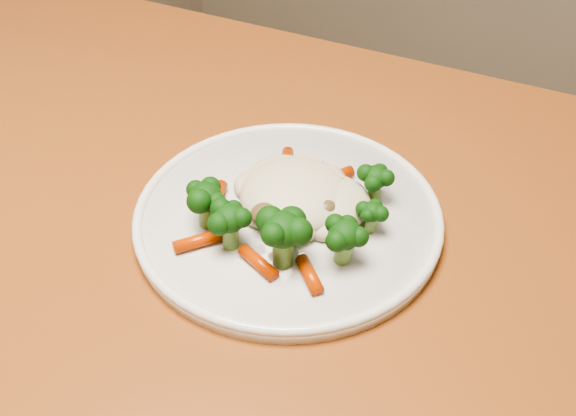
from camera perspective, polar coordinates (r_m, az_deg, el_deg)
name	(u,v)px	position (r m, az deg, el deg)	size (l,w,h in m)	color
dining_table	(211,324)	(0.73, -6.08, -9.14)	(1.37, 0.98, 0.75)	#944F22
plate	(288,219)	(0.69, 0.00, -0.85)	(0.29, 0.29, 0.01)	white
meal	(291,203)	(0.66, 0.27, 0.38)	(0.18, 0.19, 0.05)	beige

